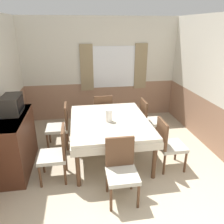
{
  "coord_description": "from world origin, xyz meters",
  "views": [
    {
      "loc": [
        -0.63,
        -1.65,
        2.37
      ],
      "look_at": [
        -0.04,
        1.97,
        0.92
      ],
      "focal_mm": 35.0,
      "sensor_mm": 36.0,
      "label": 1
    }
  ],
  "objects_px": {
    "dining_table": "(110,125)",
    "vase": "(109,116)",
    "sideboard": "(16,143)",
    "chair_head_window": "(103,112)",
    "tv": "(12,104)",
    "chair_right_near": "(168,143)",
    "chair_right_far": "(149,119)",
    "chair_left_near": "(57,152)",
    "chair_head_near": "(121,168)",
    "chair_left_far": "(60,125)"
  },
  "relations": [
    {
      "from": "dining_table",
      "to": "sideboard",
      "type": "xyz_separation_m",
      "value": [
        -1.65,
        -0.13,
        -0.16
      ]
    },
    {
      "from": "dining_table",
      "to": "chair_left_near",
      "type": "xyz_separation_m",
      "value": [
        -0.94,
        -0.53,
        -0.18
      ]
    },
    {
      "from": "chair_right_far",
      "to": "tv",
      "type": "height_order",
      "value": "tv"
    },
    {
      "from": "chair_left_far",
      "to": "tv",
      "type": "relative_size",
      "value": 1.88
    },
    {
      "from": "chair_right_far",
      "to": "sideboard",
      "type": "relative_size",
      "value": 0.74
    },
    {
      "from": "chair_right_far",
      "to": "chair_left_near",
      "type": "distance_m",
      "value": 2.15
    },
    {
      "from": "sideboard",
      "to": "tv",
      "type": "bearing_deg",
      "value": 90.58
    },
    {
      "from": "chair_right_far",
      "to": "vase",
      "type": "xyz_separation_m",
      "value": [
        -0.96,
        -0.59,
        0.39
      ]
    },
    {
      "from": "chair_left_near",
      "to": "chair_left_far",
      "type": "bearing_deg",
      "value": 0.0
    },
    {
      "from": "dining_table",
      "to": "chair_left_far",
      "type": "bearing_deg",
      "value": 150.71
    },
    {
      "from": "chair_right_near",
      "to": "tv",
      "type": "distance_m",
      "value": 2.73
    },
    {
      "from": "chair_head_near",
      "to": "tv",
      "type": "height_order",
      "value": "tv"
    },
    {
      "from": "chair_left_near",
      "to": "tv",
      "type": "relative_size",
      "value": 1.88
    },
    {
      "from": "chair_head_window",
      "to": "chair_left_far",
      "type": "bearing_deg",
      "value": -148.63
    },
    {
      "from": "dining_table",
      "to": "vase",
      "type": "bearing_deg",
      "value": -110.58
    },
    {
      "from": "chair_head_near",
      "to": "sideboard",
      "type": "bearing_deg",
      "value": -30.47
    },
    {
      "from": "chair_head_window",
      "to": "vase",
      "type": "distance_m",
      "value": 1.23
    },
    {
      "from": "chair_right_near",
      "to": "chair_head_window",
      "type": "distance_m",
      "value": 1.88
    },
    {
      "from": "chair_right_far",
      "to": "chair_right_near",
      "type": "distance_m",
      "value": 1.05
    },
    {
      "from": "chair_left_near",
      "to": "chair_head_window",
      "type": "distance_m",
      "value": 1.88
    },
    {
      "from": "chair_left_near",
      "to": "tv",
      "type": "height_order",
      "value": "tv"
    },
    {
      "from": "vase",
      "to": "dining_table",
      "type": "bearing_deg",
      "value": 69.42
    },
    {
      "from": "chair_right_near",
      "to": "chair_head_window",
      "type": "bearing_deg",
      "value": -149.99
    },
    {
      "from": "chair_right_near",
      "to": "chair_right_far",
      "type": "bearing_deg",
      "value": -180.0
    },
    {
      "from": "chair_head_near",
      "to": "chair_head_window",
      "type": "bearing_deg",
      "value": -90.0
    },
    {
      "from": "dining_table",
      "to": "tv",
      "type": "distance_m",
      "value": 1.72
    },
    {
      "from": "chair_left_near",
      "to": "chair_head_near",
      "type": "relative_size",
      "value": 1.0
    },
    {
      "from": "sideboard",
      "to": "vase",
      "type": "distance_m",
      "value": 1.67
    },
    {
      "from": "chair_head_window",
      "to": "chair_left_far",
      "type": "distance_m",
      "value": 1.1
    },
    {
      "from": "dining_table",
      "to": "chair_head_near",
      "type": "xyz_separation_m",
      "value": [
        0.0,
        -1.1,
        -0.18
      ]
    },
    {
      "from": "chair_left_far",
      "to": "sideboard",
      "type": "relative_size",
      "value": 0.74
    },
    {
      "from": "dining_table",
      "to": "chair_head_window",
      "type": "relative_size",
      "value": 1.89
    },
    {
      "from": "chair_head_window",
      "to": "chair_left_far",
      "type": "height_order",
      "value": "same"
    },
    {
      "from": "chair_right_far",
      "to": "chair_left_far",
      "type": "height_order",
      "value": "same"
    },
    {
      "from": "sideboard",
      "to": "chair_head_window",
      "type": "bearing_deg",
      "value": 36.71
    },
    {
      "from": "chair_left_far",
      "to": "vase",
      "type": "xyz_separation_m",
      "value": [
        0.91,
        -0.59,
        0.39
      ]
    },
    {
      "from": "chair_right_near",
      "to": "sideboard",
      "type": "xyz_separation_m",
      "value": [
        -2.59,
        0.4,
        0.01
      ]
    },
    {
      "from": "dining_table",
      "to": "chair_head_window",
      "type": "xyz_separation_m",
      "value": [
        0.0,
        1.1,
        -0.18
      ]
    },
    {
      "from": "chair_left_far",
      "to": "chair_right_near",
      "type": "bearing_deg",
      "value": -119.29
    },
    {
      "from": "chair_right_near",
      "to": "chair_left_far",
      "type": "height_order",
      "value": "same"
    },
    {
      "from": "chair_right_far",
      "to": "sideboard",
      "type": "distance_m",
      "value": 2.67
    },
    {
      "from": "chair_left_far",
      "to": "tv",
      "type": "height_order",
      "value": "tv"
    },
    {
      "from": "dining_table",
      "to": "vase",
      "type": "relative_size",
      "value": 7.92
    },
    {
      "from": "dining_table",
      "to": "tv",
      "type": "relative_size",
      "value": 3.55
    },
    {
      "from": "chair_right_far",
      "to": "chair_left_far",
      "type": "xyz_separation_m",
      "value": [
        -1.88,
        0.0,
        0.0
      ]
    },
    {
      "from": "chair_left_near",
      "to": "sideboard",
      "type": "bearing_deg",
      "value": 60.75
    },
    {
      "from": "sideboard",
      "to": "vase",
      "type": "relative_size",
      "value": 5.68
    },
    {
      "from": "dining_table",
      "to": "sideboard",
      "type": "relative_size",
      "value": 1.4
    },
    {
      "from": "dining_table",
      "to": "chair_right_far",
      "type": "distance_m",
      "value": 1.09
    },
    {
      "from": "chair_left_far",
      "to": "sideboard",
      "type": "distance_m",
      "value": 0.97
    }
  ]
}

